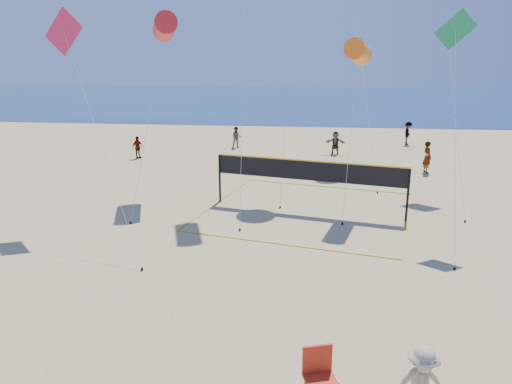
# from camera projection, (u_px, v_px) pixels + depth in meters

# --- Properties ---
(ground) EXTENTS (120.00, 120.00, 0.00)m
(ground) POSITION_uv_depth(u_px,v_px,m) (301.00, 382.00, 10.78)
(ground) COLOR tan
(ground) RESTS_ON ground
(ocean) EXTENTS (140.00, 50.00, 0.03)m
(ocean) POSITION_uv_depth(u_px,v_px,m) (311.00, 100.00, 70.02)
(ocean) COLOR navy
(ocean) RESTS_ON ground
(far_person_0) EXTENTS (0.77, 0.91, 1.46)m
(far_person_0) POSITION_uv_depth(u_px,v_px,m) (138.00, 147.00, 32.74)
(far_person_0) COLOR gray
(far_person_0) RESTS_ON ground
(far_person_1) EXTENTS (1.50, 0.68, 1.56)m
(far_person_1) POSITION_uv_depth(u_px,v_px,m) (335.00, 143.00, 33.98)
(far_person_1) COLOR gray
(far_person_1) RESTS_ON ground
(far_person_2) EXTENTS (0.61, 0.77, 1.85)m
(far_person_2) POSITION_uv_depth(u_px,v_px,m) (427.00, 157.00, 28.79)
(far_person_2) COLOR gray
(far_person_2) RESTS_ON ground
(far_person_3) EXTENTS (0.86, 0.74, 1.54)m
(far_person_3) POSITION_uv_depth(u_px,v_px,m) (237.00, 137.00, 36.20)
(far_person_3) COLOR gray
(far_person_3) RESTS_ON ground
(far_person_4) EXTENTS (0.96, 1.25, 1.71)m
(far_person_4) POSITION_uv_depth(u_px,v_px,m) (408.00, 133.00, 37.40)
(far_person_4) COLOR gray
(far_person_4) RESTS_ON ground
(camp_chair) EXTENTS (0.77, 0.89, 1.29)m
(camp_chair) POSITION_uv_depth(u_px,v_px,m) (319.00, 371.00, 10.10)
(camp_chair) COLOR red
(camp_chair) RESTS_ON ground
(volleyball_net) EXTENTS (10.32, 10.21, 2.31)m
(volleyball_net) POSITION_uv_depth(u_px,v_px,m) (308.00, 177.00, 21.80)
(volleyball_net) COLOR black
(volleyball_net) RESTS_ON ground
(kite_0) EXTENTS (1.83, 6.92, 8.64)m
(kite_0) POSITION_uv_depth(u_px,v_px,m) (165.00, 27.00, 23.60)
(kite_0) COLOR red
(kite_0) RESTS_ON ground
(kite_2) EXTENTS (1.39, 3.86, 7.41)m
(kite_2) POSITION_uv_depth(u_px,v_px,m) (358.00, 52.00, 21.09)
(kite_2) COLOR orange
(kite_2) RESTS_ON ground
(kite_3) EXTENTS (5.51, 5.71, 8.56)m
(kite_3) POSITION_uv_depth(u_px,v_px,m) (66.00, 40.00, 19.61)
(kite_3) COLOR #D2224E
(kite_3) RESTS_ON ground
(kite_4) EXTENTS (1.52, 4.57, 8.39)m
(kite_4) POSITION_uv_depth(u_px,v_px,m) (455.00, 42.00, 18.21)
(kite_4) COLOR #1D8D4D
(kite_4) RESTS_ON ground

